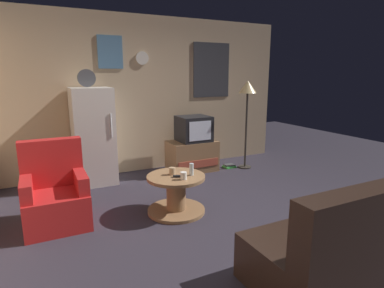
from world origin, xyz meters
name	(u,v)px	position (x,y,z in m)	size (l,w,h in m)	color
ground_plane	(220,221)	(0.00, 0.00, 0.00)	(12.00, 12.00, 0.00)	#2D2833
wall_with_art	(150,95)	(0.01, 2.45, 1.34)	(5.20, 0.12, 2.67)	tan
fridge	(93,136)	(-1.06, 2.08, 0.75)	(0.60, 0.62, 1.77)	silver
tv_stand	(192,156)	(0.60, 1.96, 0.27)	(0.84, 0.53, 0.54)	#8E6642
crt_tv	(194,129)	(0.63, 1.96, 0.76)	(0.54, 0.51, 0.44)	black
standing_lamp	(247,94)	(1.56, 1.70, 1.36)	(0.32, 0.32, 1.59)	#332D28
coffee_table	(176,194)	(-0.36, 0.48, 0.24)	(0.72, 0.72, 0.48)	#8E6642
wine_glass	(192,169)	(-0.18, 0.41, 0.55)	(0.05, 0.05, 0.15)	silver
mug_ceramic_white	(184,176)	(-0.33, 0.31, 0.52)	(0.08, 0.08, 0.09)	silver
mug_ceramic_tan	(172,171)	(-0.38, 0.53, 0.52)	(0.08, 0.08, 0.09)	tan
remote_control	(179,176)	(-0.35, 0.40, 0.49)	(0.15, 0.04, 0.02)	black
armchair	(55,196)	(-1.72, 0.81, 0.34)	(0.68, 0.68, 0.96)	red
couch	(352,245)	(0.42, -1.39, 0.31)	(1.70, 0.80, 0.92)	black
book_stack	(229,166)	(1.30, 1.82, 0.03)	(0.21, 0.18, 0.06)	green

